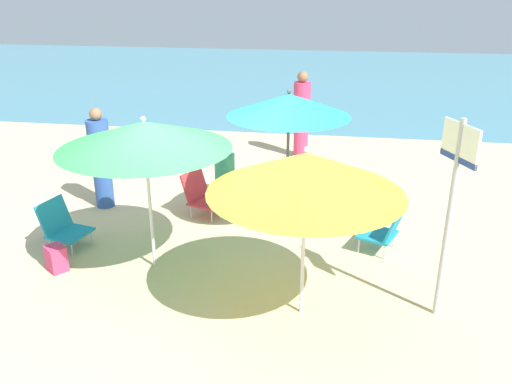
{
  "coord_description": "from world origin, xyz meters",
  "views": [
    {
      "loc": [
        1.86,
        -5.58,
        3.29
      ],
      "look_at": [
        0.82,
        0.81,
        0.7
      ],
      "focal_mm": 37.06,
      "sensor_mm": 36.0,
      "label": 1
    }
  ],
  "objects": [
    {
      "name": "person_a",
      "position": [
        0.1,
        2.24,
        0.46
      ],
      "size": [
        0.52,
        0.55,
        0.94
      ],
      "rotation": [
        0.0,
        0.0,
        5.4
      ],
      "color": "#389970",
      "rests_on": "ground_plane"
    },
    {
      "name": "ground_plane",
      "position": [
        0.0,
        0.0,
        0.0
      ],
      "size": [
        40.0,
        40.0,
        0.0
      ],
      "primitive_type": "plane",
      "color": "#D3BC8C"
    },
    {
      "name": "beach_bag",
      "position": [
        -1.44,
        -0.39,
        0.16
      ],
      "size": [
        0.31,
        0.3,
        0.32
      ],
      "primitive_type": "cube",
      "rotation": [
        0.0,
        0.0,
        2.46
      ],
      "color": "#DB3866",
      "rests_on": "ground_plane"
    },
    {
      "name": "beach_chair_b",
      "position": [
        -1.67,
        0.22,
        0.31
      ],
      "size": [
        0.63,
        0.6,
        0.63
      ],
      "rotation": [
        0.0,
        0.0,
        -0.23
      ],
      "color": "teal",
      "rests_on": "ground_plane"
    },
    {
      "name": "beach_chair_a",
      "position": [
        -0.12,
        1.52,
        0.33
      ],
      "size": [
        0.7,
        0.67,
        0.66
      ],
      "rotation": [
        0.0,
        0.0,
        -0.35
      ],
      "color": "red",
      "rests_on": "ground_plane"
    },
    {
      "name": "sea_water",
      "position": [
        0.0,
        14.23,
        0.0
      ],
      "size": [
        40.0,
        16.0,
        0.01
      ],
      "primitive_type": "cube",
      "color": "teal",
      "rests_on": "ground_plane"
    },
    {
      "name": "person_c",
      "position": [
        1.11,
        4.62,
        0.85
      ],
      "size": [
        0.34,
        0.34,
        1.7
      ],
      "rotation": [
        0.0,
        0.0,
        4.66
      ],
      "color": "#DB3866",
      "rests_on": "ground_plane"
    },
    {
      "name": "umbrella_teal",
      "position": [
        1.2,
        1.13,
        1.81
      ],
      "size": [
        1.62,
        1.62,
        2.01
      ],
      "color": "#4C4C51",
      "rests_on": "ground_plane"
    },
    {
      "name": "person_b",
      "position": [
        -1.7,
        1.59,
        0.78
      ],
      "size": [
        0.33,
        0.33,
        1.56
      ],
      "rotation": [
        0.0,
        0.0,
        4.2
      ],
      "color": "#2D519E",
      "rests_on": "ground_plane"
    },
    {
      "name": "warning_sign",
      "position": [
        2.98,
        -0.59,
        1.41
      ],
      "size": [
        0.25,
        0.51,
        2.12
      ],
      "rotation": [
        0.0,
        0.0,
        0.42
      ],
      "color": "#ADADB2",
      "rests_on": "ground_plane"
    },
    {
      "name": "umbrella_green",
      "position": [
        -0.31,
        -0.1,
        1.68
      ],
      "size": [
        1.99,
        1.99,
        1.9
      ],
      "color": "silver",
      "rests_on": "ground_plane"
    },
    {
      "name": "umbrella_yellow",
      "position": [
        1.57,
        -0.79,
        1.58
      ],
      "size": [
        1.95,
        1.95,
        1.84
      ],
      "color": "silver",
      "rests_on": "ground_plane"
    },
    {
      "name": "beach_chair_c",
      "position": [
        2.53,
        0.73,
        0.33
      ],
      "size": [
        0.67,
        0.64,
        0.67
      ],
      "rotation": [
        0.0,
        0.0,
        2.76
      ],
      "color": "teal",
      "rests_on": "ground_plane"
    }
  ]
}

